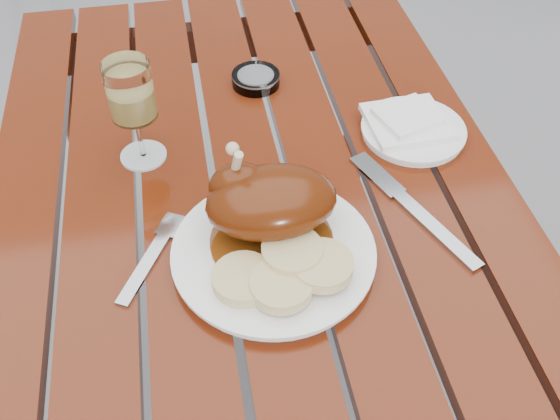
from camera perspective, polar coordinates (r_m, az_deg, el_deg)
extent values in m
plane|color=slate|center=(1.58, -1.69, -17.35)|extent=(60.00, 60.00, 0.00)
cube|color=#611E0B|center=(1.26, -2.05, -9.82)|extent=(0.80, 1.20, 0.75)
cylinder|color=white|center=(0.86, -0.59, -3.99)|extent=(0.35, 0.35, 0.02)
cylinder|color=#5E2B0A|center=(0.86, -0.77, -2.77)|extent=(0.17, 0.17, 0.00)
ellipsoid|color=#581A06|center=(0.84, -0.79, 0.75)|extent=(0.18, 0.12, 0.09)
ellipsoid|color=#581A06|center=(0.85, -3.75, 2.21)|extent=(0.08, 0.06, 0.07)
cylinder|color=#C6B28C|center=(0.84, -4.20, 3.39)|extent=(0.03, 0.04, 0.10)
cylinder|color=#E0CE88|center=(0.81, -3.37, -6.32)|extent=(0.08, 0.08, 0.02)
cylinder|color=#E0CE88|center=(0.80, 0.12, -6.91)|extent=(0.08, 0.08, 0.02)
cylinder|color=#E0CE88|center=(0.81, 3.90, -5.08)|extent=(0.08, 0.08, 0.02)
cylinder|color=#E0CE88|center=(0.82, 1.11, -3.80)|extent=(0.08, 0.08, 0.02)
cylinder|color=tan|center=(0.98, -13.14, 8.59)|extent=(0.10, 0.10, 0.17)
cylinder|color=white|center=(1.07, 12.08, 7.11)|extent=(0.22, 0.22, 0.01)
cube|color=white|center=(1.07, 11.50, 7.92)|extent=(0.13, 0.13, 0.01)
cylinder|color=#B2B7BC|center=(1.16, -2.23, 11.88)|extent=(0.11, 0.11, 0.02)
cube|color=gray|center=(0.88, -11.94, -4.60)|extent=(0.09, 0.14, 0.01)
cube|color=gray|center=(0.94, 12.83, -0.56)|extent=(0.11, 0.22, 0.01)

